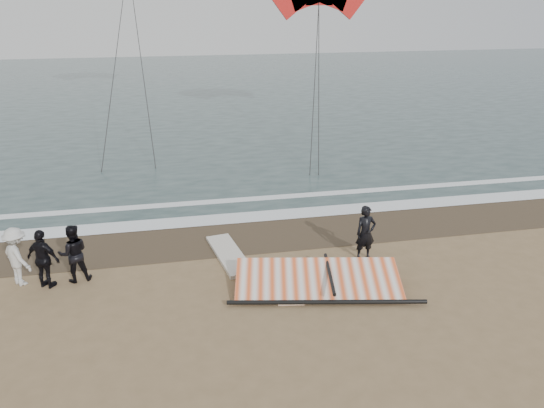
{
  "coord_description": "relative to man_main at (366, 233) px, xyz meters",
  "views": [
    {
      "loc": [
        -2.35,
        -10.64,
        7.06
      ],
      "look_at": [
        0.45,
        3.0,
        1.6
      ],
      "focal_mm": 35.0,
      "sensor_mm": 36.0,
      "label": 1
    }
  ],
  "objects": [
    {
      "name": "ground",
      "position": [
        -3.01,
        -2.25,
        -0.8
      ],
      "size": [
        120.0,
        120.0,
        0.0
      ],
      "primitive_type": "plane",
      "color": "#8C704C",
      "rests_on": "ground"
    },
    {
      "name": "sea",
      "position": [
        -3.01,
        30.75,
        -0.79
      ],
      "size": [
        120.0,
        54.0,
        0.02
      ],
      "primitive_type": "cube",
      "color": "#233838",
      "rests_on": "ground"
    },
    {
      "name": "wet_sand",
      "position": [
        -3.01,
        2.25,
        -0.8
      ],
      "size": [
        120.0,
        2.8,
        0.01
      ],
      "primitive_type": "cube",
      "color": "#4C3D2B",
      "rests_on": "ground"
    },
    {
      "name": "foam_near",
      "position": [
        -3.01,
        3.65,
        -0.78
      ],
      "size": [
        120.0,
        0.9,
        0.01
      ],
      "primitive_type": "cube",
      "color": "white",
      "rests_on": "sea"
    },
    {
      "name": "foam_far",
      "position": [
        -3.01,
        5.35,
        -0.78
      ],
      "size": [
        120.0,
        0.45,
        0.01
      ],
      "primitive_type": "cube",
      "color": "white",
      "rests_on": "sea"
    },
    {
      "name": "man_main",
      "position": [
        0.0,
        0.0,
        0.0
      ],
      "size": [
        0.6,
        0.41,
        1.61
      ],
      "primitive_type": "imported",
      "rotation": [
        0.0,
        0.0,
        0.05
      ],
      "color": "black",
      "rests_on": "ground"
    },
    {
      "name": "board_white",
      "position": [
        -2.47,
        -0.88,
        -0.76
      ],
      "size": [
        1.0,
        2.41,
        0.09
      ],
      "primitive_type": "cube",
      "rotation": [
        0.0,
        0.0,
        -0.15
      ],
      "color": "white",
      "rests_on": "ground"
    },
    {
      "name": "board_cream",
      "position": [
        -3.8,
        0.89,
        -0.75
      ],
      "size": [
        1.13,
        2.75,
        0.11
      ],
      "primitive_type": "cube",
      "rotation": [
        0.0,
        0.0,
        0.16
      ],
      "color": "beige",
      "rests_on": "ground"
    },
    {
      "name": "trio_cluster",
      "position": [
        -8.73,
        0.33,
        -0.01
      ],
      "size": [
        2.4,
        1.28,
        1.6
      ],
      "color": "black",
      "rests_on": "ground"
    },
    {
      "name": "sail_rig",
      "position": [
        -1.87,
        -1.3,
        -0.61
      ],
      "size": [
        4.83,
        2.52,
        0.52
      ],
      "color": "black",
      "rests_on": "ground"
    }
  ]
}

